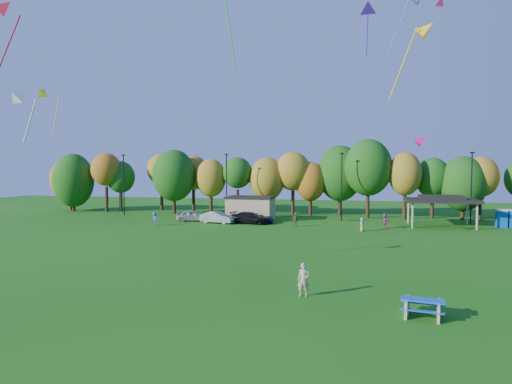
% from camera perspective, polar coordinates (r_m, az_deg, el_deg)
% --- Properties ---
extents(ground, '(160.00, 160.00, 0.00)m').
position_cam_1_polar(ground, '(23.24, 0.90, -14.64)').
color(ground, '#19600F').
rests_on(ground, ground).
extents(tree_line, '(93.57, 10.55, 11.15)m').
position_cam_1_polar(tree_line, '(67.41, 8.30, 2.00)').
color(tree_line, black).
rests_on(tree_line, ground).
extents(lamp_posts, '(64.50, 0.25, 9.09)m').
position_cam_1_polar(lamp_posts, '(61.74, 10.65, 0.95)').
color(lamp_posts, black).
rests_on(lamp_posts, ground).
extents(utility_building, '(6.30, 4.30, 3.25)m').
position_cam_1_polar(utility_building, '(61.67, -0.68, -2.04)').
color(utility_building, tan).
rests_on(utility_building, ground).
extents(pavilion, '(8.20, 6.20, 3.77)m').
position_cam_1_polar(pavilion, '(59.50, 22.13, -0.91)').
color(pavilion, tan).
rests_on(pavilion, ground).
extents(porta_potties, '(3.75, 2.40, 2.18)m').
position_cam_1_polar(porta_potties, '(62.19, 29.38, -2.88)').
color(porta_potties, '#0D50B1').
rests_on(porta_potties, ground).
extents(picnic_table, '(2.21, 1.93, 0.85)m').
position_cam_1_polar(picnic_table, '(23.57, 20.12, -13.32)').
color(picnic_table, tan).
rests_on(picnic_table, ground).
extents(kite_flyer, '(0.71, 0.50, 1.84)m').
position_cam_1_polar(kite_flyer, '(25.60, 5.97, -10.85)').
color(kite_flyer, '#BAAA8B').
rests_on(kite_flyer, ground).
extents(car_a, '(4.56, 2.86, 1.45)m').
position_cam_1_polar(car_a, '(61.26, -7.96, -2.96)').
color(car_a, '#B9B9B9').
rests_on(car_a, ground).
extents(car_b, '(4.74, 2.38, 1.49)m').
position_cam_1_polar(car_b, '(58.61, -4.83, -3.19)').
color(car_b, '#9F9EA4').
rests_on(car_b, ground).
extents(car_c, '(4.69, 2.36, 1.27)m').
position_cam_1_polar(car_c, '(58.54, 0.06, -3.29)').
color(car_c, '#0E1756').
rests_on(car_c, ground).
extents(car_d, '(5.37, 2.86, 1.48)m').
position_cam_1_polar(car_d, '(57.96, -0.73, -3.25)').
color(car_d, black).
rests_on(car_d, ground).
extents(far_person_1, '(1.03, 1.73, 1.78)m').
position_cam_1_polar(far_person_1, '(55.46, 15.83, -3.49)').
color(far_person_1, '#A4446E').
rests_on(far_person_1, ground).
extents(far_person_2, '(1.22, 0.93, 1.68)m').
position_cam_1_polar(far_person_2, '(57.29, -12.56, -3.30)').
color(far_person_2, '#4A4FA3').
rests_on(far_person_2, ground).
extents(far_person_3, '(0.97, 0.42, 1.63)m').
position_cam_1_polar(far_person_3, '(55.21, 4.94, -3.50)').
color(far_person_3, '#616A41').
rests_on(far_person_3, ground).
extents(far_person_4, '(0.55, 0.79, 1.53)m').
position_cam_1_polar(far_person_4, '(52.40, 13.12, -3.97)').
color(far_person_4, '#919A69').
rests_on(far_person_4, ground).
extents(kite_1, '(1.11, 2.13, 3.40)m').
position_cam_1_polar(kite_1, '(31.41, -27.29, 10.46)').
color(kite_1, white).
extents(kite_5, '(1.55, 2.94, 4.66)m').
position_cam_1_polar(kite_5, '(39.54, 13.87, 21.61)').
color(kite_5, '#401B98').
extents(kite_6, '(2.99, 3.05, 6.30)m').
position_cam_1_polar(kite_6, '(38.35, -28.82, 19.45)').
color(kite_6, red).
extents(kite_8, '(3.28, 1.42, 5.43)m').
position_cam_1_polar(kite_8, '(34.51, 20.47, 18.42)').
color(kite_8, yellow).
extents(kite_11, '(1.40, 3.23, 5.39)m').
position_cam_1_polar(kite_11, '(49.89, -25.02, 11.18)').
color(kite_11, yellow).
extents(kite_14, '(1.19, 0.97, 1.07)m').
position_cam_1_polar(kite_14, '(31.84, 20.01, 6.15)').
color(kite_14, '#CC0B74').
extents(kite_15, '(1.34, 1.53, 1.26)m').
position_cam_1_polar(kite_15, '(45.97, 22.03, 21.33)').
color(kite_15, '#DE2575').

